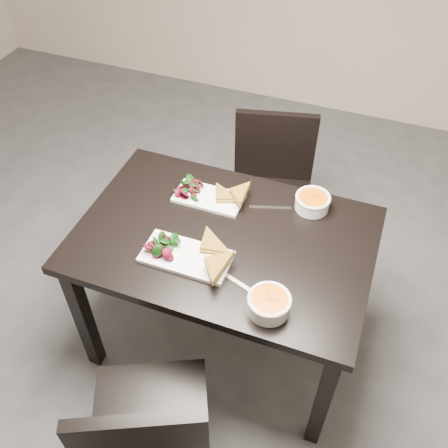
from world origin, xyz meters
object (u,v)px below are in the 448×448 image
Objects in this scene: chair_far at (272,184)px; soup_bowl_near at (269,303)px; plate_far at (209,198)px; table at (224,252)px; chair_near at (148,433)px; plate_near at (186,257)px; soup_bowl_far at (313,201)px.

chair_far is 5.41× the size of soup_bowl_near.
plate_far is (-0.16, -0.49, 0.27)m from chair_far.
table is 7.63× the size of soup_bowl_near.
table is at bearing -104.94° from chair_far.
table is 0.42m from soup_bowl_near.
chair_near is 1.00× the size of chair_far.
plate_near is at bearing 162.16° from soup_bowl_near.
chair_far is at bearing 63.99° from chair_near.
table is 3.45× the size of plate_near.
chair_far is at bearing 88.37° from table.
plate_near reaches higher than plate_far.
soup_bowl_near reaches higher than plate_far.
chair_near is 1.41m from chair_far.
soup_bowl_far is (0.02, 0.57, -0.00)m from soup_bowl_near.
chair_near reaches higher than plate_near.
plate_near is 2.21× the size of soup_bowl_near.
soup_bowl_near reaches higher than table.
soup_bowl_near is at bearing -92.09° from soup_bowl_far.
chair_near is 1.11m from soup_bowl_far.
chair_far reaches higher than soup_bowl_far.
plate_far is (-0.14, 0.18, 0.11)m from table.
plate_near is (-0.10, -0.16, 0.11)m from table.
soup_bowl_near is at bearing -88.40° from chair_far.
chair_near is 5.65× the size of soup_bowl_far.
plate_far reaches higher than table.
chair_near is 0.62m from soup_bowl_near.
chair_far reaches higher than plate_far.
soup_bowl_near is at bearing -48.35° from plate_far.
soup_bowl_near is 0.62m from plate_far.
plate_near is 0.35m from plate_far.
chair_near is at bearing -81.78° from plate_far.
chair_far is (0.02, 0.67, -0.17)m from table.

